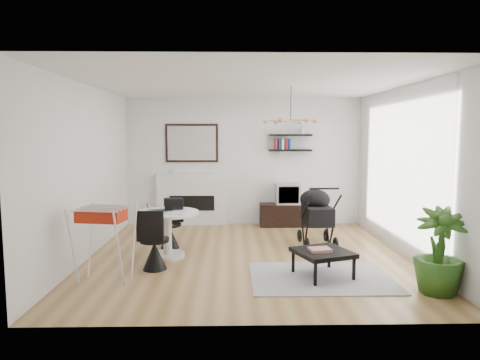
{
  "coord_description": "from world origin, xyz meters",
  "views": [
    {
      "loc": [
        -0.26,
        -6.64,
        1.92
      ],
      "look_at": [
        -0.12,
        0.4,
        1.18
      ],
      "focal_mm": 32.0,
      "sensor_mm": 36.0,
      "label": 1
    }
  ],
  "objects_px": {
    "tv_console": "(290,215)",
    "potted_plant": "(439,251)",
    "drying_rack": "(104,242)",
    "fireplace": "(192,193)",
    "crt_tv": "(287,194)",
    "stroller": "(317,218)",
    "dining_table": "(167,227)",
    "coffee_table": "(323,253)"
  },
  "relations": [
    {
      "from": "drying_rack",
      "to": "fireplace",
      "type": "bearing_deg",
      "value": 86.43
    },
    {
      "from": "tv_console",
      "to": "dining_table",
      "type": "relative_size",
      "value": 1.27
    },
    {
      "from": "stroller",
      "to": "potted_plant",
      "type": "relative_size",
      "value": 1.03
    },
    {
      "from": "drying_rack",
      "to": "stroller",
      "type": "height_order",
      "value": "stroller"
    },
    {
      "from": "stroller",
      "to": "coffee_table",
      "type": "xyz_separation_m",
      "value": [
        -0.25,
        -1.72,
        -0.14
      ]
    },
    {
      "from": "fireplace",
      "to": "dining_table",
      "type": "xyz_separation_m",
      "value": [
        -0.17,
        -2.46,
        -0.21
      ]
    },
    {
      "from": "dining_table",
      "to": "coffee_table",
      "type": "bearing_deg",
      "value": -23.63
    },
    {
      "from": "crt_tv",
      "to": "drying_rack",
      "type": "relative_size",
      "value": 0.49
    },
    {
      "from": "tv_console",
      "to": "crt_tv",
      "type": "xyz_separation_m",
      "value": [
        -0.06,
        -0.0,
        0.45
      ]
    },
    {
      "from": "coffee_table",
      "to": "dining_table",
      "type": "bearing_deg",
      "value": 156.37
    },
    {
      "from": "fireplace",
      "to": "dining_table",
      "type": "height_order",
      "value": "fireplace"
    },
    {
      "from": "tv_console",
      "to": "stroller",
      "type": "bearing_deg",
      "value": -80.86
    },
    {
      "from": "dining_table",
      "to": "drying_rack",
      "type": "bearing_deg",
      "value": -121.21
    },
    {
      "from": "stroller",
      "to": "potted_plant",
      "type": "xyz_separation_m",
      "value": [
        1.02,
        -2.36,
        0.06
      ]
    },
    {
      "from": "crt_tv",
      "to": "coffee_table",
      "type": "relative_size",
      "value": 0.56
    },
    {
      "from": "dining_table",
      "to": "coffee_table",
      "type": "relative_size",
      "value": 1.13
    },
    {
      "from": "drying_rack",
      "to": "dining_table",
      "type": "bearing_deg",
      "value": 68.33
    },
    {
      "from": "stroller",
      "to": "crt_tv",
      "type": "bearing_deg",
      "value": 98.77
    },
    {
      "from": "crt_tv",
      "to": "dining_table",
      "type": "relative_size",
      "value": 0.5
    },
    {
      "from": "drying_rack",
      "to": "potted_plant",
      "type": "distance_m",
      "value": 4.21
    },
    {
      "from": "drying_rack",
      "to": "potted_plant",
      "type": "height_order",
      "value": "potted_plant"
    },
    {
      "from": "dining_table",
      "to": "coffee_table",
      "type": "distance_m",
      "value": 2.45
    },
    {
      "from": "crt_tv",
      "to": "coffee_table",
      "type": "distance_m",
      "value": 3.3
    },
    {
      "from": "fireplace",
      "to": "stroller",
      "type": "distance_m",
      "value": 2.91
    },
    {
      "from": "fireplace",
      "to": "tv_console",
      "type": "xyz_separation_m",
      "value": [
        2.08,
        -0.15,
        -0.45
      ]
    },
    {
      "from": "drying_rack",
      "to": "stroller",
      "type": "xyz_separation_m",
      "value": [
        3.16,
        1.84,
        -0.06
      ]
    },
    {
      "from": "stroller",
      "to": "potted_plant",
      "type": "bearing_deg",
      "value": -69.11
    },
    {
      "from": "fireplace",
      "to": "drying_rack",
      "type": "relative_size",
      "value": 2.16
    },
    {
      "from": "crt_tv",
      "to": "coffee_table",
      "type": "bearing_deg",
      "value": -89.04
    },
    {
      "from": "fireplace",
      "to": "tv_console",
      "type": "height_order",
      "value": "fireplace"
    },
    {
      "from": "stroller",
      "to": "dining_table",
      "type": "bearing_deg",
      "value": -165.88
    },
    {
      "from": "fireplace",
      "to": "drying_rack",
      "type": "xyz_separation_m",
      "value": [
        -0.83,
        -3.55,
        -0.16
      ]
    },
    {
      "from": "coffee_table",
      "to": "potted_plant",
      "type": "xyz_separation_m",
      "value": [
        1.27,
        -0.64,
        0.2
      ]
    },
    {
      "from": "tv_console",
      "to": "drying_rack",
      "type": "bearing_deg",
      "value": -130.55
    },
    {
      "from": "crt_tv",
      "to": "coffee_table",
      "type": "height_order",
      "value": "crt_tv"
    },
    {
      "from": "crt_tv",
      "to": "drying_rack",
      "type": "distance_m",
      "value": 4.44
    },
    {
      "from": "tv_console",
      "to": "drying_rack",
      "type": "relative_size",
      "value": 1.27
    },
    {
      "from": "tv_console",
      "to": "potted_plant",
      "type": "bearing_deg",
      "value": -72.07
    },
    {
      "from": "tv_console",
      "to": "stroller",
      "type": "distance_m",
      "value": 1.6
    },
    {
      "from": "crt_tv",
      "to": "fireplace",
      "type": "bearing_deg",
      "value": 175.54
    },
    {
      "from": "crt_tv",
      "to": "dining_table",
      "type": "height_order",
      "value": "crt_tv"
    },
    {
      "from": "fireplace",
      "to": "stroller",
      "type": "height_order",
      "value": "fireplace"
    }
  ]
}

